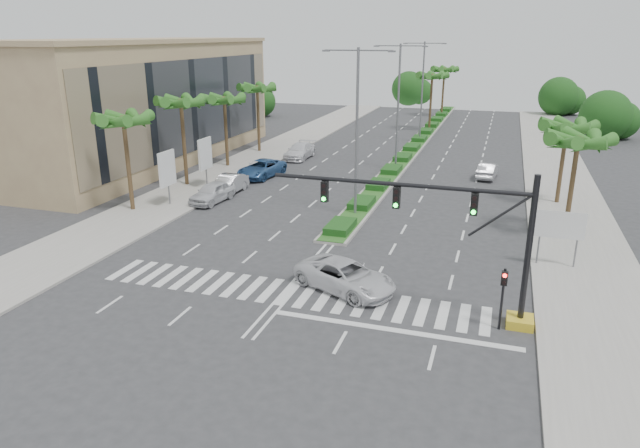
% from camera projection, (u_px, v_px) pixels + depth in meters
% --- Properties ---
extents(ground, '(160.00, 160.00, 0.00)m').
position_uv_depth(ground, '(288.00, 293.00, 29.78)').
color(ground, '#333335').
rests_on(ground, ground).
extents(footpath_right, '(6.00, 120.00, 0.15)m').
position_uv_depth(footpath_right, '(568.00, 211.00, 43.38)').
color(footpath_right, gray).
rests_on(footpath_right, ground).
extents(footpath_left, '(6.00, 120.00, 0.15)m').
position_uv_depth(footpath_left, '(211.00, 181.00, 52.23)').
color(footpath_left, gray).
rests_on(footpath_left, ground).
extents(median, '(2.20, 75.00, 0.20)m').
position_uv_depth(median, '(418.00, 143.00, 70.36)').
color(median, gray).
rests_on(median, ground).
extents(median_grass, '(1.80, 75.00, 0.04)m').
position_uv_depth(median_grass, '(418.00, 142.00, 70.32)').
color(median_grass, '#2B561D').
rests_on(median_grass, median).
extents(building, '(12.00, 36.00, 12.00)m').
position_uv_depth(building, '(142.00, 104.00, 58.92)').
color(building, tan).
rests_on(building, ground).
extents(signal_gantry, '(12.60, 1.20, 7.20)m').
position_uv_depth(signal_gantry, '(476.00, 251.00, 25.98)').
color(signal_gantry, gold).
rests_on(signal_gantry, ground).
extents(pedestrian_signal, '(0.28, 0.36, 3.00)m').
position_uv_depth(pedestrian_signal, '(503.00, 289.00, 25.43)').
color(pedestrian_signal, black).
rests_on(pedestrian_signal, ground).
extents(direction_sign, '(2.70, 0.11, 3.40)m').
position_uv_depth(direction_sign, '(560.00, 227.00, 32.28)').
color(direction_sign, slate).
rests_on(direction_sign, ground).
extents(billboard_near, '(0.18, 2.10, 4.35)m').
position_uv_depth(billboard_near, '(167.00, 169.00, 43.89)').
color(billboard_near, slate).
rests_on(billboard_near, ground).
extents(billboard_far, '(0.18, 2.10, 4.35)m').
position_uv_depth(billboard_far, '(205.00, 154.00, 49.31)').
color(billboard_far, slate).
rests_on(billboard_far, ground).
extents(palm_left_near, '(4.57, 4.68, 7.55)m').
position_uv_depth(palm_left_near, '(124.00, 123.00, 41.49)').
color(palm_left_near, brown).
rests_on(palm_left_near, ground).
extents(palm_left_mid, '(4.57, 4.68, 7.95)m').
position_uv_depth(palm_left_mid, '(181.00, 105.00, 48.59)').
color(palm_left_mid, brown).
rests_on(palm_left_mid, ground).
extents(palm_left_far, '(4.57, 4.68, 7.35)m').
position_uv_depth(palm_left_far, '(224.00, 102.00, 55.99)').
color(palm_left_far, brown).
rests_on(palm_left_far, ground).
extents(palm_left_end, '(4.57, 4.68, 7.75)m').
position_uv_depth(palm_left_end, '(257.00, 91.00, 63.09)').
color(palm_left_end, brown).
rests_on(palm_left_end, ground).
extents(palm_right_near, '(4.57, 4.68, 7.05)m').
position_uv_depth(palm_right_near, '(578.00, 144.00, 36.22)').
color(palm_right_near, brown).
rests_on(palm_right_near, ground).
extents(palm_right_far, '(4.57, 4.68, 6.75)m').
position_uv_depth(palm_right_far, '(567.00, 130.00, 43.53)').
color(palm_right_far, brown).
rests_on(palm_right_far, ground).
extents(palm_median_a, '(4.57, 4.68, 8.05)m').
position_uv_depth(palm_median_a, '(432.00, 78.00, 77.14)').
color(palm_median_a, brown).
rests_on(palm_median_a, ground).
extents(palm_median_b, '(4.57, 4.68, 8.05)m').
position_uv_depth(palm_median_b, '(444.00, 71.00, 90.67)').
color(palm_median_b, brown).
rests_on(palm_median_b, ground).
extents(streetlight_near, '(5.10, 0.25, 12.00)m').
position_uv_depth(streetlight_near, '(357.00, 124.00, 40.25)').
color(streetlight_near, slate).
rests_on(streetlight_near, ground).
extents(streetlight_mid, '(5.10, 0.25, 12.00)m').
position_uv_depth(streetlight_mid, '(398.00, 100.00, 54.69)').
color(streetlight_mid, slate).
rests_on(streetlight_mid, ground).
extents(streetlight_far, '(5.10, 0.25, 12.00)m').
position_uv_depth(streetlight_far, '(422.00, 86.00, 69.13)').
color(streetlight_far, slate).
rests_on(streetlight_far, ground).
extents(car_parked_a, '(2.35, 4.90, 1.62)m').
position_uv_depth(car_parked_a, '(212.00, 192.00, 45.58)').
color(car_parked_a, silver).
rests_on(car_parked_a, ground).
extents(car_parked_b, '(1.79, 4.79, 1.56)m').
position_uv_depth(car_parked_b, '(228.00, 184.00, 48.11)').
color(car_parked_b, silver).
rests_on(car_parked_b, ground).
extents(car_parked_c, '(3.45, 6.10, 1.61)m').
position_uv_depth(car_parked_c, '(261.00, 169.00, 53.60)').
color(car_parked_c, '#2C5388').
rests_on(car_parked_c, ground).
extents(car_parked_d, '(2.27, 5.57, 1.62)m').
position_uv_depth(car_parked_d, '(300.00, 151.00, 61.64)').
color(car_parked_d, white).
rests_on(car_parked_d, ground).
extents(car_crossing, '(6.23, 4.73, 1.57)m').
position_uv_depth(car_crossing, '(345.00, 276.00, 29.91)').
color(car_crossing, silver).
rests_on(car_crossing, ground).
extents(car_right, '(1.94, 4.49, 1.44)m').
position_uv_depth(car_right, '(488.00, 170.00, 53.28)').
color(car_right, '#B4B3B8').
rests_on(car_right, ground).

